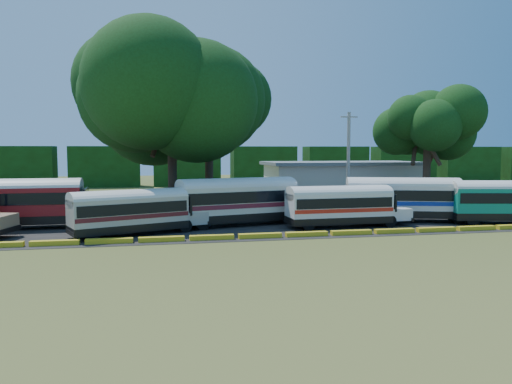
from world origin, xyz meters
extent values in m
plane|color=#384A18|center=(0.00, 0.00, 0.00)|extent=(160.00, 160.00, 0.00)
cube|color=black|center=(1.00, 12.00, 0.01)|extent=(64.00, 24.00, 0.02)
cube|color=yellow|center=(-10.50, 1.00, 0.15)|extent=(2.70, 0.45, 0.30)
cube|color=yellow|center=(-7.50, 1.00, 0.15)|extent=(2.70, 0.45, 0.30)
cube|color=yellow|center=(-4.50, 1.00, 0.15)|extent=(2.70, 0.45, 0.30)
cube|color=yellow|center=(-1.50, 1.00, 0.15)|extent=(2.70, 0.45, 0.30)
cube|color=yellow|center=(1.50, 1.00, 0.15)|extent=(2.70, 0.45, 0.30)
cube|color=yellow|center=(4.50, 1.00, 0.15)|extent=(2.70, 0.45, 0.30)
cube|color=yellow|center=(7.50, 1.00, 0.15)|extent=(2.70, 0.45, 0.30)
cube|color=yellow|center=(10.50, 1.00, 0.15)|extent=(2.70, 0.45, 0.30)
cube|color=yellow|center=(13.50, 1.00, 0.15)|extent=(2.70, 0.45, 0.30)
cube|color=yellow|center=(16.50, 1.00, 0.15)|extent=(2.70, 0.45, 0.30)
cube|color=beige|center=(18.00, 30.00, 1.80)|extent=(18.00, 8.00, 3.60)
cube|color=#595D61|center=(18.00, 30.00, 3.80)|extent=(19.00, 9.00, 0.40)
cube|color=black|center=(-24.00, 48.00, 3.00)|extent=(10.00, 4.00, 6.00)
cube|color=black|center=(-12.00, 48.00, 3.00)|extent=(10.00, 4.00, 6.00)
cube|color=black|center=(0.00, 48.00, 3.00)|extent=(10.00, 4.00, 6.00)
cube|color=black|center=(12.00, 48.00, 3.00)|extent=(10.00, 4.00, 6.00)
cube|color=black|center=(24.00, 48.00, 3.00)|extent=(10.00, 4.00, 6.00)
cube|color=black|center=(36.00, 48.00, 3.00)|extent=(10.00, 4.00, 6.00)
cube|color=black|center=(48.00, 48.00, 3.00)|extent=(10.00, 4.00, 6.00)
cube|color=black|center=(-13.63, 3.75, 0.57)|extent=(0.83, 2.52, 0.31)
cylinder|color=black|center=(-10.10, 6.97, 0.53)|extent=(1.06, 0.32, 1.05)
cylinder|color=black|center=(-10.15, 9.23, 0.53)|extent=(1.06, 0.32, 1.05)
cube|color=black|center=(-14.23, 8.01, 0.68)|extent=(8.68, 2.82, 0.58)
cube|color=maroon|center=(-14.23, 8.01, 1.93)|extent=(8.68, 2.82, 1.93)
cube|color=black|center=(-14.23, 8.01, 2.16)|extent=(8.34, 2.87, 0.81)
ellipsoid|color=silver|center=(-14.23, 8.01, 2.89)|extent=(8.68, 2.82, 1.18)
cube|color=maroon|center=(-8.97, 8.12, 1.00)|extent=(1.94, 2.36, 1.00)
cube|color=black|center=(-9.63, 8.11, 2.03)|extent=(0.21, 2.42, 1.44)
cube|color=black|center=(-8.07, 8.14, 0.58)|extent=(0.24, 2.58, 0.32)
cylinder|color=black|center=(-2.91, 4.04, 0.44)|extent=(0.92, 0.55, 0.89)
cylinder|color=black|center=(-3.60, 5.81, 0.44)|extent=(0.92, 0.55, 0.89)
cylinder|color=black|center=(-8.53, 1.85, 0.44)|extent=(0.92, 0.55, 0.89)
cylinder|color=black|center=(-9.22, 3.61, 0.44)|extent=(0.92, 0.55, 0.89)
cube|color=black|center=(-6.48, 3.66, 0.58)|extent=(7.58, 4.71, 0.49)
cube|color=#B9AE9F|center=(-6.48, 3.66, 1.63)|extent=(7.58, 4.71, 1.62)
cube|color=black|center=(-6.48, 3.66, 1.82)|extent=(7.33, 4.65, 0.68)
cube|color=#54151A|center=(-6.48, 3.66, 1.30)|extent=(7.53, 4.72, 0.27)
ellipsoid|color=silver|center=(-6.48, 3.66, 2.44)|extent=(7.58, 4.71, 1.00)
cube|color=#B9AE9F|center=(-2.34, 5.28, 0.84)|extent=(2.20, 2.40, 0.84)
cube|color=black|center=(-2.87, 5.07, 1.71)|extent=(0.87, 1.95, 1.22)
cube|color=black|center=(-1.64, 5.55, 0.49)|extent=(0.94, 2.08, 0.27)
cube|color=black|center=(-9.82, 2.36, 0.49)|extent=(0.94, 2.08, 0.27)
cylinder|color=black|center=(5.18, 6.38, 0.52)|extent=(1.08, 0.53, 1.04)
cylinder|color=black|center=(4.66, 8.55, 0.52)|extent=(1.08, 0.53, 1.04)
cylinder|color=black|center=(-1.71, 4.74, 0.52)|extent=(1.08, 0.53, 1.04)
cylinder|color=black|center=(-2.22, 6.90, 0.52)|extent=(1.08, 0.53, 1.04)
cube|color=black|center=(0.97, 6.52, 0.68)|extent=(8.91, 4.52, 0.57)
cube|color=beige|center=(0.97, 6.52, 1.91)|extent=(8.91, 4.52, 1.91)
cube|color=black|center=(0.97, 6.52, 2.14)|extent=(8.59, 4.50, 0.80)
cube|color=maroon|center=(0.97, 6.52, 1.53)|extent=(8.84, 4.54, 0.31)
ellipsoid|color=silver|center=(0.97, 6.52, 2.86)|extent=(8.91, 4.52, 1.17)
cube|color=beige|center=(6.04, 7.73, 0.99)|extent=(2.36, 2.66, 0.99)
cube|color=black|center=(5.40, 7.58, 2.01)|extent=(0.71, 2.37, 1.43)
cube|color=black|center=(6.90, 7.94, 0.57)|extent=(0.78, 2.53, 0.31)
cube|color=black|center=(-3.13, 5.54, 0.57)|extent=(0.78, 2.53, 0.31)
cylinder|color=black|center=(11.35, 3.34, 0.45)|extent=(0.90, 0.29, 0.89)
cylinder|color=black|center=(11.28, 5.25, 0.45)|extent=(0.90, 0.29, 0.89)
cylinder|color=black|center=(5.30, 3.10, 0.45)|extent=(0.90, 0.29, 0.89)
cylinder|color=black|center=(5.22, 5.00, 0.45)|extent=(0.90, 0.29, 0.89)
cube|color=black|center=(7.84, 4.16, 0.58)|extent=(7.39, 2.52, 0.49)
cube|color=silver|center=(7.84, 4.16, 1.64)|extent=(7.39, 2.52, 1.63)
cube|color=black|center=(7.84, 4.16, 1.83)|extent=(7.10, 2.56, 0.69)
cube|color=red|center=(7.84, 4.16, 1.31)|extent=(7.32, 2.55, 0.27)
ellipsoid|color=silver|center=(7.84, 4.16, 2.45)|extent=(7.39, 2.52, 1.00)
cube|color=silver|center=(12.30, 4.34, 0.85)|extent=(1.68, 2.02, 0.85)
cube|color=black|center=(11.73, 4.31, 1.72)|extent=(0.22, 2.05, 1.22)
cube|color=black|center=(13.05, 4.37, 0.49)|extent=(0.25, 2.19, 0.27)
cube|color=black|center=(4.23, 4.01, 0.49)|extent=(0.25, 2.19, 0.27)
cylinder|color=black|center=(17.12, 3.82, 0.51)|extent=(1.05, 0.58, 1.02)
cylinder|color=black|center=(17.77, 5.89, 0.51)|extent=(1.05, 0.58, 1.02)
cylinder|color=black|center=(10.53, 5.89, 0.51)|extent=(1.05, 0.58, 1.02)
cylinder|color=black|center=(11.18, 7.96, 0.51)|extent=(1.05, 0.58, 1.02)
cube|color=black|center=(13.67, 6.04, 0.66)|extent=(8.71, 4.92, 0.56)
cube|color=silver|center=(13.67, 6.04, 1.86)|extent=(8.71, 4.92, 1.86)
cube|color=black|center=(13.67, 6.04, 2.09)|extent=(8.41, 4.88, 0.78)
cube|color=navy|center=(13.67, 6.04, 1.49)|extent=(8.64, 4.93, 0.30)
ellipsoid|color=silver|center=(13.67, 6.04, 2.79)|extent=(8.71, 4.92, 1.14)
cube|color=silver|center=(18.51, 4.52, 0.96)|extent=(2.41, 2.68, 0.96)
cube|color=black|center=(17.90, 4.71, 1.96)|extent=(0.85, 2.27, 1.39)
cube|color=black|center=(19.34, 4.26, 0.56)|extent=(0.92, 2.43, 0.30)
cube|color=black|center=(9.74, 7.28, 0.56)|extent=(0.92, 2.43, 0.30)
cylinder|color=black|center=(17.59, 2.95, 0.49)|extent=(1.01, 0.47, 0.97)
cylinder|color=black|center=(18.03, 4.98, 0.49)|extent=(1.01, 0.47, 0.97)
cube|color=black|center=(20.56, 3.38, 0.63)|extent=(8.29, 4.04, 0.53)
cube|color=#0D8365|center=(20.56, 3.38, 1.78)|extent=(8.29, 4.04, 1.78)
cube|color=black|center=(20.56, 3.38, 1.99)|extent=(7.99, 4.03, 0.75)
ellipsoid|color=silver|center=(20.56, 3.38, 2.67)|extent=(8.29, 4.04, 1.09)
cube|color=black|center=(16.72, 4.20, 0.53)|extent=(0.67, 2.36, 0.29)
cylinder|color=#362A1B|center=(-3.27, 16.45, 3.70)|extent=(0.80, 0.80, 7.40)
cylinder|color=#362A1B|center=(-2.05, 16.89, 6.87)|extent=(1.33, 2.68, 4.23)
cylinder|color=#362A1B|center=(-4.27, 17.28, 6.87)|extent=(2.07, 2.35, 4.23)
cylinder|color=#362A1B|center=(-3.50, 15.17, 6.87)|extent=(2.73, 0.90, 4.23)
ellipsoid|color=black|center=(-3.27, 16.45, 10.81)|extent=(13.60, 13.60, 9.97)
cylinder|color=#362A1B|center=(0.49, 20.71, 3.70)|extent=(0.80, 0.80, 7.41)
cylinder|color=#362A1B|center=(1.71, 21.15, 6.88)|extent=(1.34, 2.68, 4.23)
cylinder|color=#362A1B|center=(-0.50, 21.54, 6.88)|extent=(2.07, 2.35, 4.23)
cylinder|color=#362A1B|center=(0.27, 19.43, 6.88)|extent=(2.73, 0.90, 4.23)
ellipsoid|color=black|center=(0.49, 20.71, 10.81)|extent=(9.99, 9.99, 7.33)
cylinder|color=#362A1B|center=(23.76, 19.81, 2.94)|extent=(0.80, 0.80, 5.88)
cylinder|color=#362A1B|center=(24.98, 20.26, 5.46)|extent=(1.17, 2.24, 3.40)
cylinder|color=#362A1B|center=(22.76, 20.65, 5.46)|extent=(1.76, 1.98, 3.40)
cylinder|color=#362A1B|center=(23.53, 18.53, 5.46)|extent=(2.26, 0.82, 3.40)
ellipsoid|color=black|center=(23.76, 19.81, 8.69)|extent=(8.36, 8.36, 6.13)
cylinder|color=gray|center=(12.46, 13.95, 4.43)|extent=(0.30, 0.30, 8.87)
cube|color=gray|center=(12.46, 13.95, 8.42)|extent=(1.60, 0.12, 0.12)
camera|label=1|loc=(-4.84, -28.85, 5.45)|focal=35.00mm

